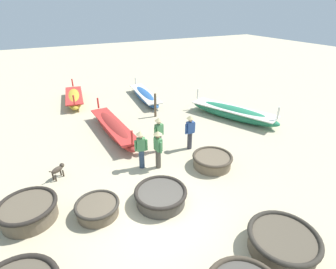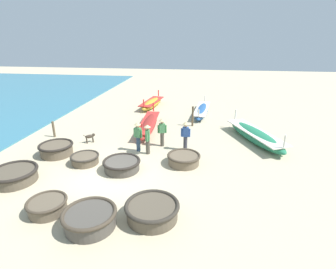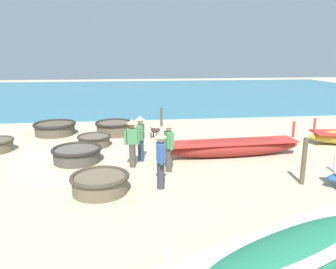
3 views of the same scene
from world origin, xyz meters
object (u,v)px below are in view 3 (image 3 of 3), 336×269
(coracle_weathered, at_px, (55,128))
(fisherman_hauling, at_px, (140,136))
(fisherman_crouching, at_px, (132,140))
(mooring_post_inland, at_px, (304,161))
(fisherman_standing_right, at_px, (161,157))
(coracle_center, at_px, (77,154))
(long_boat_red_hull, at_px, (292,256))
(coracle_front_right, at_px, (114,127))
(dog, at_px, (155,131))
(coracle_far_right, at_px, (100,183))
(mooring_post_mid_beach, at_px, (161,117))
(coracle_upturned, at_px, (94,140))
(fisherman_with_hat, at_px, (169,144))
(long_boat_ochre_hull, at_px, (232,147))

(coracle_weathered, height_order, fisherman_hauling, fisherman_hauling)
(fisherman_hauling, height_order, fisherman_crouching, same)
(coracle_weathered, xyz_separation_m, mooring_post_inland, (7.40, 8.63, 0.39))
(fisherman_hauling, distance_m, fisherman_standing_right, 2.62)
(coracle_center, relative_size, long_boat_red_hull, 0.33)
(coracle_weathered, relative_size, long_boat_red_hull, 0.37)
(coracle_front_right, height_order, mooring_post_inland, mooring_post_inland)
(coracle_weathered, bearing_deg, dog, 72.84)
(coracle_far_right, bearing_deg, fisherman_crouching, 154.78)
(fisherman_crouching, distance_m, mooring_post_mid_beach, 6.64)
(coracle_upturned, bearing_deg, coracle_far_right, 7.02)
(mooring_post_inland, bearing_deg, coracle_weathered, -130.58)
(coracle_upturned, bearing_deg, long_boat_red_hull, 24.99)
(coracle_front_right, height_order, fisherman_with_hat, fisherman_with_hat)
(long_boat_red_hull, height_order, mooring_post_inland, mooring_post_inland)
(long_boat_red_hull, height_order, mooring_post_mid_beach, long_boat_red_hull)
(coracle_upturned, xyz_separation_m, long_boat_red_hull, (8.97, 4.18, 0.13))
(coracle_weathered, xyz_separation_m, fisherman_standing_right, (7.20, 4.40, 0.64))
(coracle_front_right, distance_m, coracle_weathered, 2.87)
(fisherman_standing_right, distance_m, dog, 5.77)
(long_boat_ochre_hull, distance_m, mooring_post_mid_beach, 6.03)
(coracle_center, relative_size, coracle_front_right, 1.00)
(coracle_far_right, relative_size, coracle_upturned, 1.17)
(coracle_front_right, relative_size, fisherman_crouching, 1.08)
(fisherman_hauling, relative_size, fisherman_crouching, 1.00)
(coracle_center, bearing_deg, mooring_post_inland, 66.57)
(coracle_front_right, height_order, mooring_post_mid_beach, mooring_post_mid_beach)
(long_boat_red_hull, height_order, fisherman_with_hat, fisherman_with_hat)
(long_boat_ochre_hull, relative_size, mooring_post_mid_beach, 5.34)
(coracle_weathered, bearing_deg, coracle_center, 20.66)
(long_boat_ochre_hull, relative_size, fisherman_with_hat, 3.25)
(coracle_center, xyz_separation_m, mooring_post_inland, (3.03, 6.99, 0.42))
(long_boat_ochre_hull, distance_m, fisherman_standing_right, 4.10)
(long_boat_ochre_hull, relative_size, fisherman_standing_right, 3.25)
(fisherman_with_hat, bearing_deg, coracle_upturned, -141.95)
(coracle_upturned, xyz_separation_m, long_boat_ochre_hull, (2.15, 5.34, 0.11))
(coracle_far_right, bearing_deg, mooring_post_inland, 88.55)
(coracle_upturned, bearing_deg, coracle_weathered, -138.30)
(fisherman_with_hat, bearing_deg, mooring_post_mid_beach, 175.86)
(coracle_front_right, bearing_deg, coracle_far_right, -1.39)
(coracle_front_right, distance_m, mooring_post_mid_beach, 2.92)
(coracle_weathered, height_order, dog, coracle_weathered)
(coracle_weathered, distance_m, mooring_post_inland, 11.37)
(coracle_front_right, distance_m, fisherman_standing_right, 7.03)
(fisherman_standing_right, xyz_separation_m, fisherman_crouching, (-1.97, -0.77, 0.00))
(coracle_upturned, xyz_separation_m, fisherman_standing_right, (4.87, 2.33, 0.71))
(coracle_upturned, relative_size, long_boat_ochre_hull, 0.26)
(mooring_post_inland, distance_m, mooring_post_mid_beach, 9.20)
(long_boat_red_hull, height_order, fisherman_crouching, fisherman_crouching)
(fisherman_hauling, xyz_separation_m, dog, (-3.15, 0.80, -0.59))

